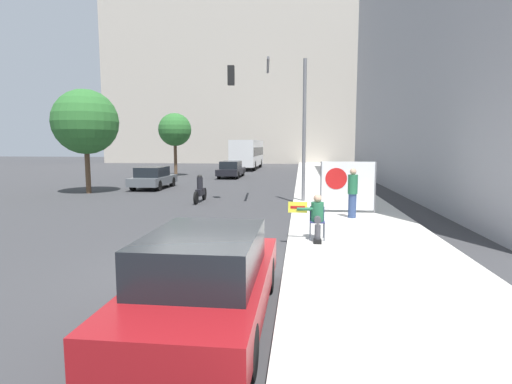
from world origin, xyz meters
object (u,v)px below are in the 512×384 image
(car_on_road_midblock, at_px, (231,169))
(street_tree_near_curb, at_px, (85,122))
(jogger_on_sidewalk, at_px, (353,193))
(city_bus_on_road, at_px, (248,153))
(traffic_light_pole, at_px, (278,106))
(street_tree_midblock, at_px, (175,130))
(parked_car_curbside, at_px, (206,278))
(car_on_road_nearest, at_px, (153,178))
(pedestrian_behind, at_px, (337,184))
(motorcycle_on_road, at_px, (200,190))
(protest_banner, at_px, (347,186))
(seated_protester, at_px, (317,215))

(car_on_road_midblock, distance_m, street_tree_near_curb, 13.73)
(jogger_on_sidewalk, xyz_separation_m, city_bus_on_road, (-7.90, 31.05, 0.80))
(traffic_light_pole, xyz_separation_m, street_tree_midblock, (-9.96, 15.93, -0.43))
(parked_car_curbside, height_order, car_on_road_nearest, parked_car_curbside)
(parked_car_curbside, xyz_separation_m, car_on_road_midblock, (-4.46, 27.42, -0.03))
(pedestrian_behind, distance_m, street_tree_midblock, 21.56)
(street_tree_midblock, bearing_deg, motorcycle_on_road, -68.27)
(street_tree_near_curb, bearing_deg, parked_car_curbside, -55.79)
(jogger_on_sidewalk, relative_size, protest_banner, 0.84)
(parked_car_curbside, height_order, car_on_road_midblock, parked_car_curbside)
(parked_car_curbside, bearing_deg, jogger_on_sidewalk, 69.12)
(motorcycle_on_road, xyz_separation_m, street_tree_near_curb, (-7.20, 2.72, 3.44))
(pedestrian_behind, xyz_separation_m, car_on_road_midblock, (-7.37, 16.29, -0.39))
(pedestrian_behind, relative_size, street_tree_midblock, 0.32)
(traffic_light_pole, height_order, parked_car_curbside, traffic_light_pole)
(parked_car_curbside, bearing_deg, seated_protester, 69.61)
(jogger_on_sidewalk, bearing_deg, traffic_light_pole, -38.79)
(car_on_road_midblock, height_order, city_bus_on_road, city_bus_on_road)
(parked_car_curbside, bearing_deg, street_tree_midblock, 108.67)
(protest_banner, distance_m, parked_car_curbside, 10.04)
(protest_banner, relative_size, motorcycle_on_road, 0.94)
(pedestrian_behind, bearing_deg, street_tree_near_curb, 35.28)
(seated_protester, relative_size, street_tree_midblock, 0.23)
(motorcycle_on_road, height_order, street_tree_midblock, street_tree_midblock)
(pedestrian_behind, height_order, parked_car_curbside, pedestrian_behind)
(pedestrian_behind, relative_size, parked_car_curbside, 0.39)
(street_tree_near_curb, height_order, street_tree_midblock, street_tree_near_curb)
(protest_banner, xyz_separation_m, parked_car_curbside, (-3.15, -9.52, -0.47))
(street_tree_midblock, bearing_deg, city_bus_on_road, 65.97)
(car_on_road_midblock, bearing_deg, traffic_light_pole, -72.10)
(parked_car_curbside, distance_m, street_tree_midblock, 30.20)
(traffic_light_pole, bearing_deg, pedestrian_behind, -28.35)
(car_on_road_midblock, bearing_deg, parked_car_curbside, -80.76)
(pedestrian_behind, relative_size, traffic_light_pole, 0.28)
(city_bus_on_road, distance_m, street_tree_near_curb, 24.71)
(protest_banner, xyz_separation_m, street_tree_midblock, (-12.76, 18.92, 2.84))
(motorcycle_on_road, xyz_separation_m, street_tree_midblock, (-6.20, 15.56, 3.48))
(jogger_on_sidewalk, distance_m, street_tree_midblock, 23.94)
(seated_protester, bearing_deg, car_on_road_nearest, 147.91)
(city_bus_on_road, bearing_deg, pedestrian_behind, -75.01)
(parked_car_curbside, bearing_deg, street_tree_near_curb, 124.21)
(pedestrian_behind, xyz_separation_m, traffic_light_pole, (-2.56, 1.38, 3.38))
(pedestrian_behind, xyz_separation_m, street_tree_near_curb, (-13.52, 4.47, 2.91))
(car_on_road_midblock, height_order, motorcycle_on_road, car_on_road_midblock)
(seated_protester, bearing_deg, street_tree_near_curb, 161.51)
(pedestrian_behind, height_order, car_on_road_nearest, pedestrian_behind)
(parked_car_curbside, distance_m, street_tree_near_curb, 19.15)
(pedestrian_behind, distance_m, car_on_road_midblock, 17.88)
(car_on_road_midblock, xyz_separation_m, motorcycle_on_road, (1.06, -14.54, -0.14))
(car_on_road_midblock, height_order, street_tree_midblock, street_tree_midblock)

